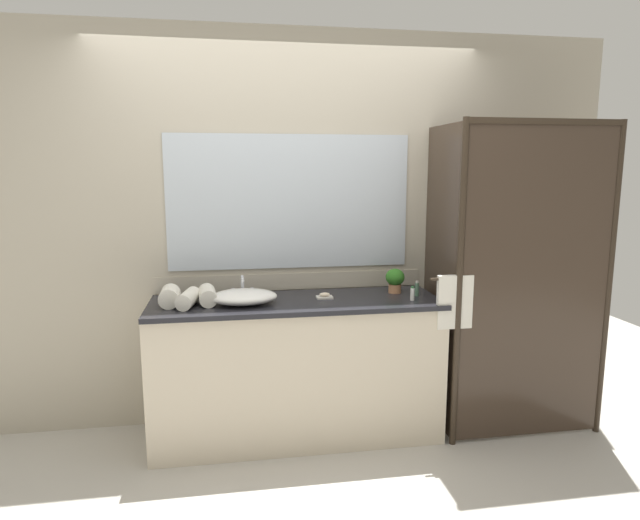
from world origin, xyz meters
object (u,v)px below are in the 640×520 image
Objects in this scene: soap_dish at (325,296)px; rolled_towel_near_edge at (170,296)px; potted_plant at (395,279)px; amenity_bottle_body_wash at (412,294)px; rolled_towel_middle at (188,299)px; faucet at (243,290)px; rolled_towel_far_edge at (208,295)px; sink_basin at (243,297)px; amenity_bottle_shampoo at (417,289)px.

soap_dish is 0.95m from rolled_towel_near_edge.
amenity_bottle_body_wash is at bearing -78.66° from potted_plant.
faucet is at bearing 29.17° from rolled_towel_middle.
rolled_towel_far_edge is at bearing 22.69° from rolled_towel_middle.
sink_basin is 0.17m from faucet.
amenity_bottle_body_wash is at bearing -4.42° from sink_basin.
rolled_towel_near_edge reaches higher than rolled_towel_middle.
faucet is 0.46m from rolled_towel_near_edge.
rolled_towel_middle is at bearing -150.83° from faucet.
potted_plant is 1.33m from rolled_towel_middle.
rolled_towel_middle reaches higher than sink_basin.
amenity_bottle_body_wash is 0.92× the size of amenity_bottle_shampoo.
potted_plant is at bearing 9.04° from soap_dish.
soap_dish is 0.55m from amenity_bottle_body_wash.
rolled_towel_near_edge is at bearing -175.20° from potted_plant.
amenity_bottle_shampoo is (0.07, 0.11, 0.00)m from amenity_bottle_body_wash.
rolled_towel_middle is (-0.32, -0.01, 0.00)m from sink_basin.
soap_dish is 1.11× the size of amenity_bottle_body_wash.
amenity_bottle_body_wash is 1.36m from rolled_towel_middle.
amenity_bottle_shampoo reaches higher than rolled_towel_middle.
amenity_bottle_body_wash reaches higher than sink_basin.
faucet reaches higher than rolled_towel_far_edge.
amenity_bottle_body_wash is (1.04, -0.25, -0.01)m from faucet.
potted_plant is at bearing 6.48° from rolled_towel_middle.
rolled_towel_middle is at bearing -157.31° from rolled_towel_far_edge.
rolled_towel_middle reaches higher than amenity_bottle_body_wash.
faucet is at bearing 178.22° from potted_plant.
sink_basin is 1.11m from amenity_bottle_shampoo.
amenity_bottle_body_wash is at bearing -13.69° from faucet.
potted_plant is (0.99, -0.03, 0.04)m from faucet.
potted_plant is at bearing 135.66° from amenity_bottle_shampoo.
soap_dish is (0.51, -0.11, -0.04)m from faucet.
sink_basin is 1.76× the size of rolled_towel_far_edge.
potted_plant is 1.65× the size of amenity_bottle_shampoo.
amenity_bottle_shampoo is 1.54m from rolled_towel_near_edge.
rolled_towel_middle is (-0.83, -0.07, 0.03)m from soap_dish.
soap_dish is 0.41× the size of rolled_towel_middle.
soap_dish is 0.43× the size of rolled_towel_far_edge.
faucet reaches higher than amenity_bottle_shampoo.
sink_basin is 1.01m from potted_plant.
faucet is at bearing 172.72° from amenity_bottle_shampoo.
potted_plant reaches higher than soap_dish.
faucet reaches higher than sink_basin.
rolled_towel_middle is at bearing -178.61° from sink_basin.
faucet is 1.00m from potted_plant.
potted_plant is 1.43m from rolled_towel_near_edge.
amenity_bottle_body_wash is 1.48m from rolled_towel_near_edge.
faucet is 1.06× the size of potted_plant.
faucet is 1.70× the size of soap_dish.
rolled_towel_far_edge is at bearing -175.09° from potted_plant.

